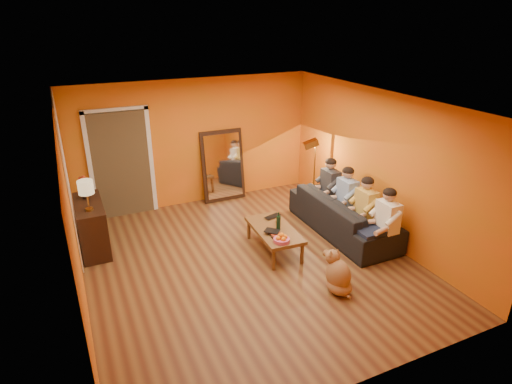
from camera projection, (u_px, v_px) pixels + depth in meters
name	position (u px, v px, depth m)	size (l,w,h in m)	color
room_shell	(239.00, 181.00, 6.78)	(5.00, 5.50, 2.60)	brown
white_accent	(67.00, 176.00, 6.98)	(0.02, 1.90, 2.58)	white
doorway_recess	(121.00, 163.00, 8.36)	(1.06, 0.30, 2.10)	#3F2D19
door_jamb_left	(90.00, 169.00, 8.04)	(0.08, 0.06, 2.20)	white
door_jamb_right	(151.00, 161.00, 8.48)	(0.08, 0.06, 2.20)	white
door_header	(114.00, 110.00, 7.85)	(1.22, 0.06, 0.08)	white
mirror_frame	(223.00, 166.00, 9.10)	(0.92, 0.06, 1.52)	black
mirror_glass	(223.00, 166.00, 9.06)	(0.78, 0.02, 1.36)	white
sideboard	(92.00, 226.00, 7.25)	(0.44, 1.18, 0.85)	black
table_lamp	(87.00, 196.00, 6.74)	(0.24, 0.24, 0.51)	beige
sofa	(343.00, 215.00, 7.84)	(0.93, 2.38, 0.70)	black
coffee_table	(274.00, 239.00, 7.26)	(0.62, 1.22, 0.42)	brown
floor_lamp	(314.00, 174.00, 8.73)	(0.30, 0.24, 1.44)	#B68135
dog	(338.00, 272.00, 6.16)	(0.35, 0.55, 0.64)	#A47E4A
person_far_left	(387.00, 223.00, 6.95)	(0.70, 0.44, 1.22)	white
person_mid_left	(365.00, 210.00, 7.41)	(0.70, 0.44, 1.22)	gold
person_mid_right	(347.00, 198.00, 7.87)	(0.70, 0.44, 1.22)	#87A4D1
person_far_right	(330.00, 188.00, 8.33)	(0.70, 0.44, 1.22)	#2E2E33
fruit_bowl	(282.00, 237.00, 6.73)	(0.26, 0.26, 0.16)	#C8466C
wine_bottle	(278.00, 221.00, 7.10)	(0.07, 0.07, 0.31)	black
tumbler	(277.00, 222.00, 7.31)	(0.09, 0.09, 0.09)	#B27F3F
laptop	(274.00, 217.00, 7.54)	(0.31, 0.20, 0.02)	black
book_lower	(270.00, 235.00, 6.94)	(0.17, 0.23, 0.02)	black
book_mid	(270.00, 234.00, 6.94)	(0.17, 0.23, 0.02)	#A32C12
book_upper	(270.00, 233.00, 6.92)	(0.18, 0.24, 0.02)	black
vase	(86.00, 193.00, 7.26)	(0.17, 0.17, 0.18)	black
flowers	(84.00, 180.00, 7.17)	(0.17, 0.17, 0.42)	#A32C12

